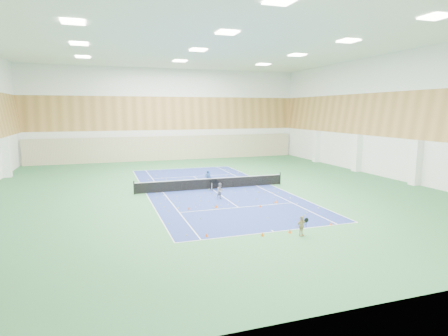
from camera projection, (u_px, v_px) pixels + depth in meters
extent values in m
plane|color=#2F6D3E|center=(212.00, 189.00, 31.58)|extent=(40.00, 40.00, 0.00)
cube|color=navy|center=(212.00, 189.00, 31.58)|extent=(10.97, 23.77, 0.01)
cube|color=#C6B793|center=(169.00, 148.00, 49.85)|extent=(35.40, 0.16, 3.20)
imported|color=navy|center=(208.00, 179.00, 31.97)|extent=(0.67, 0.57, 1.55)
imported|color=gray|center=(220.00, 191.00, 27.97)|extent=(0.71, 0.62, 1.22)
imported|color=tan|center=(301.00, 226.00, 19.72)|extent=(0.69, 0.41, 1.10)
cone|color=orange|center=(189.00, 208.00, 25.08)|extent=(0.18, 0.18, 0.20)
cone|color=#F25B0C|center=(216.00, 206.00, 25.50)|extent=(0.23, 0.23, 0.25)
cone|color=#DB540B|center=(260.00, 206.00, 25.63)|extent=(0.18, 0.18, 0.19)
cone|color=orange|center=(276.00, 201.00, 26.85)|extent=(0.23, 0.23, 0.25)
cone|color=#FF570D|center=(207.00, 235.00, 19.66)|extent=(0.18, 0.18, 0.19)
cone|color=#D5570B|center=(263.00, 234.00, 19.77)|extent=(0.20, 0.20, 0.22)
cone|color=#FF550D|center=(290.00, 231.00, 20.27)|extent=(0.19, 0.19, 0.21)
cone|color=#FF620D|center=(331.00, 224.00, 21.63)|extent=(0.17, 0.17, 0.19)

